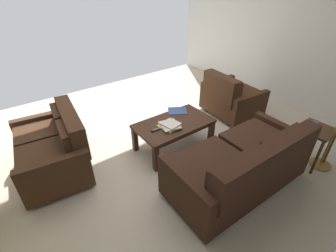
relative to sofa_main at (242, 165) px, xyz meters
The scene contains 11 objects.
ground_plane 1.38m from the sofa_main, 81.03° to the right, with size 5.72×5.47×0.01m, color beige.
wall_left 3.14m from the sofa_main, 153.68° to the right, with size 0.12×5.47×2.80m, color silver.
sofa_main is the anchor object (origin of this frame).
loveseat_near 2.37m from the sofa_main, 45.30° to the right, with size 0.92×1.31×0.81m.
coffee_table 1.15m from the sofa_main, 83.73° to the right, with size 1.11×0.64×0.43m.
end_table 1.18m from the sofa_main, 168.00° to the left, with size 0.40×0.40×0.56m.
armchair_side 1.86m from the sofa_main, 134.76° to the right, with size 0.87×1.01×0.82m.
coffee_mug 1.14m from the sofa_main, 169.46° to the left, with size 0.10×0.08×0.10m.
book_stack 1.11m from the sofa_main, 77.02° to the right, with size 0.30×0.33×0.06m.
tv_remote 1.21m from the sofa_main, 68.41° to the right, with size 0.16×0.05×0.02m.
loose_magazine 1.39m from the sofa_main, 95.44° to the right, with size 0.24×0.28×0.01m, color #385693.
Camera 1 is at (1.74, 2.49, 2.25)m, focal length 25.58 mm.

